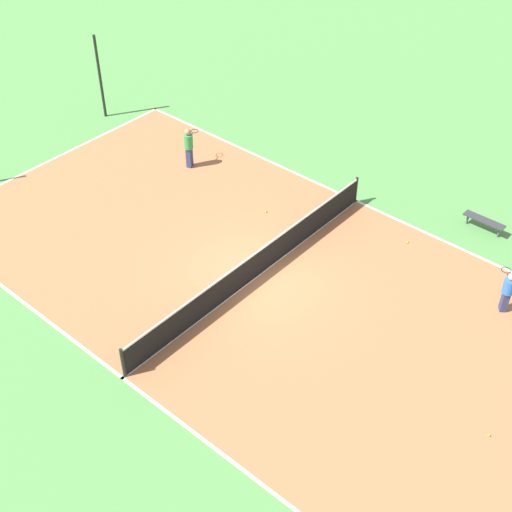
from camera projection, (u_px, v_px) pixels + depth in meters
The scene contains 10 objects.
ground_plane at pixel (256, 277), 23.34m from camera, with size 80.00×80.00×0.00m, color #518E47.
court_surface at pixel (256, 277), 23.33m from camera, with size 11.55×22.12×0.02m.
tennis_net at pixel (256, 264), 22.98m from camera, with size 11.35×0.10×1.08m.
bench at pixel (484, 221), 25.06m from camera, with size 0.36×1.51×0.45m.
player_near_blue at pixel (508, 290), 21.62m from camera, with size 0.95×0.82×1.45m.
player_far_green at pixel (189, 145), 27.90m from camera, with size 0.99×0.63×1.69m.
tennis_ball_right_alley at pixel (489, 435), 18.45m from camera, with size 0.07×0.07×0.07m, color #CCE033.
tennis_ball_left_sideline at pixel (266, 211), 26.08m from camera, with size 0.07×0.07×0.07m, color #CCE033.
tennis_ball_far_baseline at pixel (407, 242), 24.68m from camera, with size 0.07×0.07×0.07m, color #CCE033.
fence_post_back_right at pixel (100, 77), 30.59m from camera, with size 0.12×0.12×3.73m.
Camera 1 is at (-13.27, -11.52, 15.38)m, focal length 50.00 mm.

